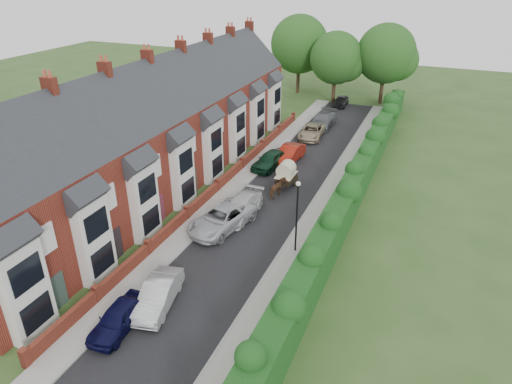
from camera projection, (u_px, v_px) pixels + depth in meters
ground at (222, 274)px, 28.04m from camera, size 140.00×140.00×0.00m
road at (276, 196)px, 37.26m from camera, size 6.00×58.00×0.02m
pavement_hedge_side at (325, 205)px, 35.84m from camera, size 2.20×58.00×0.12m
pavement_house_side at (234, 188)px, 38.55m from camera, size 1.70×58.00×0.12m
kerb_hedge_side at (312, 202)px, 36.20m from camera, size 0.18×58.00×0.13m
kerb_house_side at (242, 189)px, 38.28m from camera, size 0.18×58.00×0.13m
hedge at (350, 191)px, 34.53m from camera, size 2.10×58.00×2.85m
terrace_row at (156, 132)px, 37.94m from camera, size 9.05×40.50×11.50m
garden_wall_row at (218, 186)px, 37.89m from camera, size 0.35×40.35×1.10m
lamppost at (297, 208)px, 28.68m from camera, size 0.32×0.32×5.16m
tree_far_left at (339, 59)px, 59.36m from camera, size 7.14×6.80×9.29m
tree_far_right at (389, 55)px, 58.67m from camera, size 7.98×7.60×10.31m
tree_far_back at (302, 46)px, 63.45m from camera, size 8.40×8.00×10.82m
car_navy at (118, 318)px, 23.61m from camera, size 1.82×4.10×1.37m
car_silver_a at (158, 294)px, 25.17m from camera, size 2.48×4.72×1.48m
car_silver_b at (222, 218)px, 32.49m from camera, size 3.85×6.18×1.59m
car_white at (241, 207)px, 34.12m from camera, size 2.19×5.13×1.47m
car_green at (271, 160)px, 42.04m from camera, size 2.76×4.94×1.59m
car_red at (289, 154)px, 43.38m from camera, size 2.00×4.80×1.54m
car_beige at (312, 132)px, 49.29m from camera, size 2.60×5.10×1.38m
car_grey at (323, 120)px, 52.54m from camera, size 2.25×5.49×1.59m
car_black at (341, 101)px, 60.07m from camera, size 1.65×3.97×1.34m
horse at (278, 189)px, 36.78m from camera, size 1.09×1.92×1.54m
horse_cart at (286, 173)px, 38.14m from camera, size 1.47×3.25×2.34m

